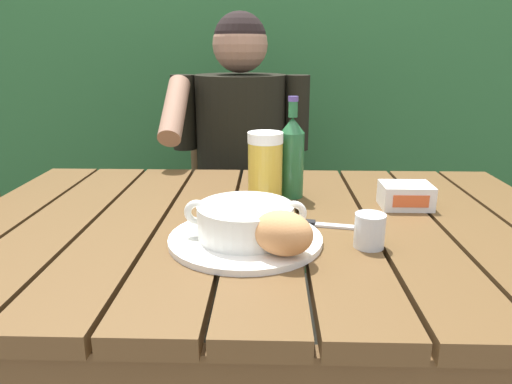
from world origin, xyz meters
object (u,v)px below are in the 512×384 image
at_px(chair_near_diner, 244,203).
at_px(table_knife, 314,224).
at_px(bread_roll, 283,233).
at_px(beer_bottle, 292,156).
at_px(butter_tub, 406,196).
at_px(soup_bowl, 245,220).
at_px(water_glass_small, 370,231).
at_px(person_eating, 240,160).
at_px(beer_glass, 266,167).
at_px(serving_plate, 245,239).

distance_m(chair_near_diner, table_knife, 0.96).
relative_size(chair_near_diner, bread_roll, 7.39).
bearing_deg(beer_bottle, butter_tub, -15.93).
height_order(soup_bowl, water_glass_small, soup_bowl).
distance_m(person_eating, water_glass_small, 0.87).
bearing_deg(beer_glass, chair_near_diner, 97.27).
distance_m(serving_plate, bread_roll, 0.12).
xyz_separation_m(person_eating, soup_bowl, (0.06, -0.80, 0.07)).
bearing_deg(butter_tub, chair_near_diner, 118.55).
bearing_deg(serving_plate, person_eating, 94.44).
distance_m(beer_bottle, butter_tub, 0.29).
relative_size(bread_roll, water_glass_small, 2.06).
bearing_deg(beer_bottle, chair_near_diner, 102.78).
relative_size(soup_bowl, water_glass_small, 3.61).
bearing_deg(soup_bowl, beer_glass, 82.01).
height_order(soup_bowl, butter_tub, soup_bowl).
bearing_deg(soup_bowl, butter_tub, 30.98).
xyz_separation_m(chair_near_diner, butter_tub, (0.42, -0.78, 0.28)).
bearing_deg(beer_glass, bread_roll, -84.29).
height_order(chair_near_diner, butter_tub, chair_near_diner).
distance_m(serving_plate, butter_tub, 0.43).
distance_m(chair_near_diner, beer_glass, 0.82).
height_order(person_eating, beer_bottle, person_eating).
distance_m(chair_near_diner, butter_tub, 0.93).
height_order(person_eating, soup_bowl, person_eating).
distance_m(bread_roll, table_knife, 0.19).
bearing_deg(serving_plate, beer_bottle, 71.16).
distance_m(soup_bowl, bread_roll, 0.11).
height_order(person_eating, table_knife, person_eating).
xyz_separation_m(soup_bowl, bread_roll, (0.07, -0.08, 0.01)).
relative_size(chair_near_diner, beer_bottle, 3.96).
xyz_separation_m(beer_glass, table_knife, (0.10, -0.16, -0.08)).
bearing_deg(table_knife, butter_tub, 29.81).
distance_m(person_eating, soup_bowl, 0.80).
relative_size(beer_glass, beer_bottle, 0.68).
xyz_separation_m(beer_bottle, butter_tub, (0.26, -0.08, -0.08)).
bearing_deg(bread_roll, chair_near_diner, 96.78).
height_order(water_glass_small, butter_tub, water_glass_small).
height_order(soup_bowl, beer_bottle, beer_bottle).
height_order(chair_near_diner, serving_plate, chair_near_diner).
bearing_deg(chair_near_diner, beer_bottle, -77.22).
bearing_deg(butter_tub, bread_roll, -134.61).
relative_size(bread_roll, beer_bottle, 0.54).
height_order(person_eating, beer_glass, person_eating).
bearing_deg(person_eating, water_glass_small, -70.11).
height_order(soup_bowl, table_knife, soup_bowl).
height_order(serving_plate, beer_bottle, beer_bottle).
bearing_deg(person_eating, table_knife, -74.11).
xyz_separation_m(chair_near_diner, serving_plate, (0.06, -1.00, 0.26)).
bearing_deg(bread_roll, serving_plate, 130.60).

